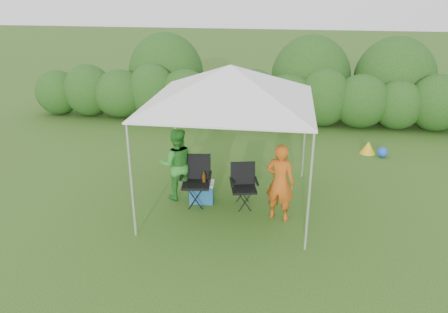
# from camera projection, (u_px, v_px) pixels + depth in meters

# --- Properties ---
(ground) EXTENTS (70.00, 70.00, 0.00)m
(ground) POSITION_uv_depth(u_px,v_px,m) (226.00, 214.00, 8.57)
(ground) COLOR #375E1D
(hedge) EXTENTS (14.83, 1.53, 1.80)m
(hedge) POSITION_uv_depth(u_px,v_px,m) (257.00, 98.00, 13.75)
(hedge) COLOR #254F18
(hedge) RESTS_ON ground
(canopy) EXTENTS (3.10, 3.10, 2.83)m
(canopy) POSITION_uv_depth(u_px,v_px,m) (230.00, 84.00, 8.10)
(canopy) COLOR silver
(canopy) RESTS_ON ground
(chair_right) EXTENTS (0.62, 0.59, 0.88)m
(chair_right) POSITION_uv_depth(u_px,v_px,m) (243.00, 182.00, 8.74)
(chair_right) COLOR black
(chair_right) RESTS_ON ground
(chair_left) EXTENTS (0.67, 0.62, 1.00)m
(chair_left) POSITION_uv_depth(u_px,v_px,m) (196.00, 177.00, 8.84)
(chair_left) COLOR black
(chair_left) RESTS_ON ground
(man) EXTENTS (0.63, 0.51, 1.52)m
(man) POSITION_uv_depth(u_px,v_px,m) (280.00, 182.00, 8.13)
(man) COLOR #BF5115
(man) RESTS_ON ground
(woman) EXTENTS (0.86, 0.74, 1.52)m
(woman) POSITION_uv_depth(u_px,v_px,m) (177.00, 164.00, 8.93)
(woman) COLOR #30882C
(woman) RESTS_ON ground
(cooler) EXTENTS (0.53, 0.41, 0.42)m
(cooler) POSITION_uv_depth(u_px,v_px,m) (202.00, 192.00, 8.98)
(cooler) COLOR #1E578B
(cooler) RESTS_ON ground
(bottle) EXTENTS (0.07, 0.07, 0.26)m
(bottle) POSITION_uv_depth(u_px,v_px,m) (204.00, 178.00, 8.81)
(bottle) COLOR #592D0C
(bottle) RESTS_ON cooler
(lawn_toy) EXTENTS (0.66, 0.55, 0.33)m
(lawn_toy) POSITION_uv_depth(u_px,v_px,m) (372.00, 149.00, 11.44)
(lawn_toy) COLOR gold
(lawn_toy) RESTS_ON ground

